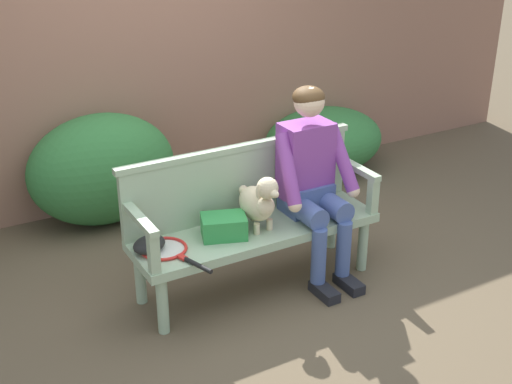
{
  "coord_description": "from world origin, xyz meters",
  "views": [
    {
      "loc": [
        -1.95,
        -3.43,
        2.49
      ],
      "look_at": [
        0.0,
        0.0,
        0.69
      ],
      "focal_mm": 47.83,
      "sensor_mm": 36.0,
      "label": 1
    }
  ],
  "objects_px": {
    "person_seated": "(312,176)",
    "sports_bag": "(224,226)",
    "garden_bench": "(256,235)",
    "tennis_racket": "(167,250)",
    "baseball_glove": "(149,244)",
    "dog_on_bench": "(259,201)"
  },
  "relations": [
    {
      "from": "garden_bench",
      "to": "dog_on_bench",
      "type": "bearing_deg",
      "value": -87.45
    },
    {
      "from": "dog_on_bench",
      "to": "tennis_racket",
      "type": "relative_size",
      "value": 0.68
    },
    {
      "from": "garden_bench",
      "to": "person_seated",
      "type": "bearing_deg",
      "value": -1.52
    },
    {
      "from": "garden_bench",
      "to": "baseball_glove",
      "type": "height_order",
      "value": "baseball_glove"
    },
    {
      "from": "person_seated",
      "to": "garden_bench",
      "type": "bearing_deg",
      "value": 178.48
    },
    {
      "from": "sports_bag",
      "to": "dog_on_bench",
      "type": "bearing_deg",
      "value": -4.84
    },
    {
      "from": "garden_bench",
      "to": "tennis_racket",
      "type": "bearing_deg",
      "value": -178.58
    },
    {
      "from": "baseball_glove",
      "to": "person_seated",
      "type": "bearing_deg",
      "value": -28.38
    },
    {
      "from": "person_seated",
      "to": "dog_on_bench",
      "type": "height_order",
      "value": "person_seated"
    },
    {
      "from": "person_seated",
      "to": "sports_bag",
      "type": "relative_size",
      "value": 4.68
    },
    {
      "from": "dog_on_bench",
      "to": "baseball_glove",
      "type": "relative_size",
      "value": 1.8
    },
    {
      "from": "garden_bench",
      "to": "sports_bag",
      "type": "xyz_separation_m",
      "value": [
        -0.24,
        -0.01,
        0.13
      ]
    },
    {
      "from": "garden_bench",
      "to": "tennis_racket",
      "type": "height_order",
      "value": "tennis_racket"
    },
    {
      "from": "person_seated",
      "to": "tennis_racket",
      "type": "distance_m",
      "value": 1.09
    },
    {
      "from": "person_seated",
      "to": "dog_on_bench",
      "type": "relative_size",
      "value": 3.31
    },
    {
      "from": "baseball_glove",
      "to": "sports_bag",
      "type": "distance_m",
      "value": 0.49
    },
    {
      "from": "dog_on_bench",
      "to": "sports_bag",
      "type": "relative_size",
      "value": 1.41
    },
    {
      "from": "tennis_racket",
      "to": "baseball_glove",
      "type": "height_order",
      "value": "baseball_glove"
    },
    {
      "from": "baseball_glove",
      "to": "sports_bag",
      "type": "height_order",
      "value": "sports_bag"
    },
    {
      "from": "garden_bench",
      "to": "dog_on_bench",
      "type": "distance_m",
      "value": 0.26
    },
    {
      "from": "tennis_racket",
      "to": "sports_bag",
      "type": "bearing_deg",
      "value": 0.71
    },
    {
      "from": "person_seated",
      "to": "sports_bag",
      "type": "distance_m",
      "value": 0.69
    }
  ]
}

